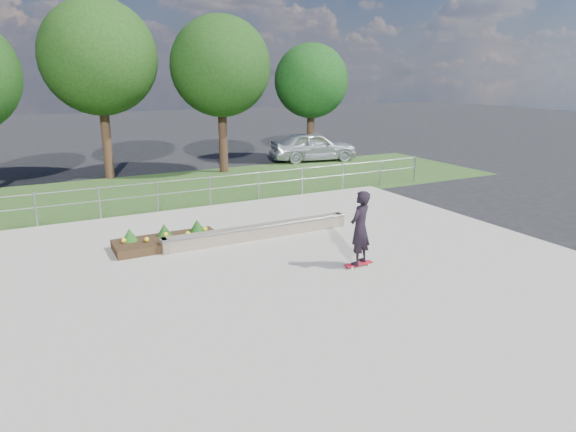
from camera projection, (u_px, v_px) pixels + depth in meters
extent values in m
plane|color=black|center=(308.00, 272.00, 13.21)|extent=(120.00, 120.00, 0.00)
cube|color=#2A491D|center=(184.00, 189.00, 22.60)|extent=(30.00, 8.00, 0.02)
cube|color=#9F9B8D|center=(308.00, 271.00, 13.20)|extent=(15.00, 15.00, 0.06)
cylinder|color=gray|center=(36.00, 211.00, 16.78)|extent=(0.06, 0.06, 1.20)
cylinder|color=#919499|center=(100.00, 204.00, 17.67)|extent=(0.06, 0.06, 1.20)
cylinder|color=gray|center=(158.00, 197.00, 18.56)|extent=(0.06, 0.06, 1.20)
cylinder|color=gray|center=(210.00, 192.00, 19.45)|extent=(0.06, 0.06, 1.20)
cylinder|color=gray|center=(258.00, 186.00, 20.34)|extent=(0.06, 0.06, 1.20)
cylinder|color=#979BA0|center=(302.00, 182.00, 21.24)|extent=(0.06, 0.06, 1.20)
cylinder|color=#92959A|center=(343.00, 177.00, 22.13)|extent=(0.06, 0.06, 1.20)
cylinder|color=gray|center=(380.00, 173.00, 23.02)|extent=(0.06, 0.06, 1.20)
cylinder|color=gray|center=(415.00, 169.00, 23.91)|extent=(0.06, 0.06, 1.20)
cylinder|color=#999BA1|center=(210.00, 177.00, 19.30)|extent=(20.00, 0.04, 0.04)
cylinder|color=gray|center=(210.00, 189.00, 19.43)|extent=(20.00, 0.04, 0.04)
cylinder|color=#331F14|center=(107.00, 144.00, 24.45)|extent=(0.44, 0.44, 3.38)
sphere|color=black|center=(99.00, 57.00, 23.39)|extent=(5.25, 5.25, 5.25)
cylinder|color=black|center=(223.00, 141.00, 26.08)|extent=(0.44, 0.44, 3.15)
sphere|color=black|center=(221.00, 66.00, 25.08)|extent=(4.90, 4.90, 4.90)
cylinder|color=black|center=(311.00, 136.00, 30.09)|extent=(0.44, 0.44, 2.70)
sphere|color=black|center=(311.00, 81.00, 29.24)|extent=(4.20, 4.20, 4.20)
cube|color=#6B5E4F|center=(259.00, 232.00, 15.69)|extent=(6.00, 0.40, 0.40)
cylinder|color=gray|center=(262.00, 227.00, 15.46)|extent=(6.00, 0.06, 0.06)
cube|color=brown|center=(165.00, 246.00, 14.39)|extent=(0.15, 0.42, 0.40)
cube|color=brown|center=(339.00, 220.00, 16.98)|extent=(0.15, 0.42, 0.40)
cube|color=black|center=(167.00, 242.00, 14.96)|extent=(3.00, 1.20, 0.25)
sphere|color=yellow|center=(124.00, 240.00, 14.45)|extent=(0.14, 0.14, 0.14)
sphere|color=yellow|center=(147.00, 239.00, 14.55)|extent=(0.14, 0.14, 0.14)
sphere|color=yellow|center=(166.00, 234.00, 14.99)|extent=(0.14, 0.14, 0.14)
sphere|color=yellow|center=(188.00, 233.00, 15.08)|extent=(0.14, 0.14, 0.14)
sphere|color=yellow|center=(205.00, 229.00, 15.52)|extent=(0.14, 0.14, 0.14)
cone|color=#154814|center=(130.00, 235.00, 14.64)|extent=(0.44, 0.44, 0.36)
cone|color=#164012|center=(164.00, 230.00, 15.09)|extent=(0.44, 0.44, 0.36)
cone|color=#134213|center=(197.00, 225.00, 15.53)|extent=(0.44, 0.44, 0.36)
cylinder|color=white|center=(352.00, 268.00, 13.24)|extent=(0.05, 0.03, 0.05)
cylinder|color=silver|center=(348.00, 266.00, 13.39)|extent=(0.05, 0.03, 0.05)
cylinder|color=silver|center=(369.00, 265.00, 13.47)|extent=(0.05, 0.03, 0.05)
cylinder|color=silver|center=(365.00, 263.00, 13.62)|extent=(0.05, 0.03, 0.05)
cylinder|color=#9C9CA1|center=(350.00, 266.00, 13.31)|extent=(0.02, 0.18, 0.02)
cylinder|color=#9A9A9F|center=(367.00, 263.00, 13.54)|extent=(0.02, 0.18, 0.02)
cube|color=#AF1528|center=(359.00, 264.00, 13.42)|extent=(0.80, 0.21, 0.02)
imported|color=black|center=(360.00, 228.00, 13.15)|extent=(0.84, 0.73, 1.94)
imported|color=#B7BDC2|center=(313.00, 146.00, 29.63)|extent=(5.25, 2.93, 1.69)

